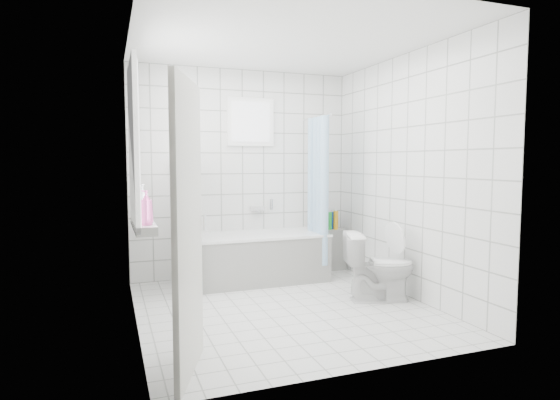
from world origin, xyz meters
name	(u,v)px	position (x,y,z in m)	size (l,w,h in m)	color
ground	(284,308)	(0.00, 0.00, 0.00)	(3.00, 3.00, 0.00)	white
ceiling	(284,40)	(0.00, 0.00, 2.60)	(3.00, 3.00, 0.00)	white
wall_back	(243,174)	(0.00, 1.50, 1.30)	(2.80, 0.02, 2.60)	white
wall_front	(363,185)	(0.00, -1.50, 1.30)	(2.80, 0.02, 2.60)	white
wall_left	(133,179)	(-1.40, 0.00, 1.30)	(0.02, 3.00, 2.60)	white
wall_right	(406,176)	(1.40, 0.00, 1.30)	(0.02, 3.00, 2.60)	white
window_left	(136,146)	(-1.35, 0.30, 1.60)	(0.01, 0.90, 1.40)	white
window_back	(251,122)	(0.10, 1.46, 1.95)	(0.50, 0.01, 0.50)	white
window_sill	(143,225)	(-1.31, 0.30, 0.86)	(0.18, 1.02, 0.08)	white
door	(188,229)	(-1.11, -1.11, 1.00)	(0.04, 0.80, 2.00)	silver
bathtub	(258,257)	(0.08, 1.12, 0.29)	(1.64, 0.77, 0.58)	white
partition_wall	(185,224)	(-0.80, 1.07, 0.75)	(0.15, 0.85, 1.50)	white
tiled_ledge	(329,249)	(1.17, 1.38, 0.28)	(0.40, 0.24, 0.55)	white
toilet	(380,266)	(1.03, -0.09, 0.36)	(0.40, 0.71, 0.72)	white
curtain_rod	(316,117)	(0.84, 1.10, 2.00)	(0.02, 0.02, 0.80)	silver
shower_curtain	(320,190)	(0.84, 0.97, 1.10)	(0.14, 0.48, 1.78)	#448DC7
tub_faucet	(258,209)	(0.18, 1.46, 0.85)	(0.18, 0.06, 0.06)	silver
sill_bottles	(144,206)	(-1.30, 0.27, 1.04)	(0.18, 0.80, 0.33)	#D76BC5
ledge_bottles	(331,221)	(1.18, 1.34, 0.67)	(0.16, 0.15, 0.25)	blue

